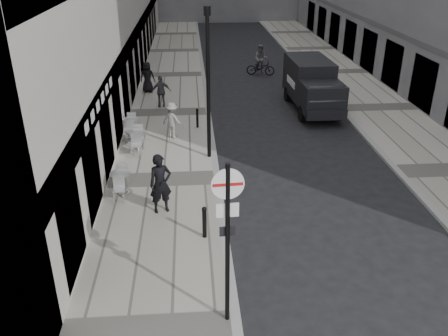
% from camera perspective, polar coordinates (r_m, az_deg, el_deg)
% --- Properties ---
extents(sidewalk, '(4.00, 60.00, 0.12)m').
position_cam_1_polar(sidewalk, '(24.79, -6.58, 6.59)').
color(sidewalk, '#A7A296').
rests_on(sidewalk, ground).
extents(far_sidewalk, '(4.00, 60.00, 0.12)m').
position_cam_1_polar(far_sidewalk, '(26.67, 17.92, 6.88)').
color(far_sidewalk, '#A7A296').
rests_on(far_sidewalk, ground).
extents(walking_man, '(0.83, 0.67, 1.98)m').
position_cam_1_polar(walking_man, '(15.21, -7.65, -1.90)').
color(walking_man, black).
rests_on(walking_man, sidewalk).
extents(sign_post, '(0.69, 0.12, 4.01)m').
position_cam_1_polar(sign_post, '(10.04, 0.43, -6.94)').
color(sign_post, black).
rests_on(sign_post, sidewalk).
extents(lamppost, '(0.26, 0.26, 5.88)m').
position_cam_1_polar(lamppost, '(18.34, -1.93, 10.79)').
color(lamppost, black).
rests_on(lamppost, sidewalk).
extents(bollard_near, '(0.13, 0.13, 0.96)m').
position_cam_1_polar(bollard_near, '(14.04, -2.37, -6.64)').
color(bollard_near, black).
rests_on(bollard_near, sidewalk).
extents(bollard_far, '(0.11, 0.11, 0.86)m').
position_cam_1_polar(bollard_far, '(22.40, -3.22, 5.95)').
color(bollard_far, black).
rests_on(bollard_far, sidewalk).
extents(panel_van, '(2.12, 5.42, 2.53)m').
position_cam_1_polar(panel_van, '(25.42, 10.51, 10.03)').
color(panel_van, black).
rests_on(panel_van, ground).
extents(cyclist, '(1.96, 1.08, 2.00)m').
position_cam_1_polar(cyclist, '(32.11, 4.44, 12.43)').
color(cyclist, black).
rests_on(cyclist, ground).
extents(pedestrian_a, '(1.04, 0.54, 1.69)m').
position_cam_1_polar(pedestrian_a, '(25.35, -7.56, 9.12)').
color(pedestrian_a, '#4C4D51').
rests_on(pedestrian_a, sidewalk).
extents(pedestrian_b, '(1.21, 1.07, 1.63)m').
position_cam_1_polar(pedestrian_b, '(21.16, -6.22, 5.73)').
color(pedestrian_b, gray).
rests_on(pedestrian_b, sidewalk).
extents(pedestrian_c, '(0.93, 0.69, 1.76)m').
position_cam_1_polar(pedestrian_c, '(28.14, -9.19, 10.74)').
color(pedestrian_c, black).
rests_on(pedestrian_c, sidewalk).
extents(cafe_table_near, '(0.74, 1.66, 0.95)m').
position_cam_1_polar(cafe_table_near, '(21.75, -11.13, 5.02)').
color(cafe_table_near, silver).
rests_on(cafe_table_near, sidewalk).
extents(cafe_table_mid, '(0.77, 1.73, 0.99)m').
position_cam_1_polar(cafe_table_mid, '(20.13, -10.35, 3.43)').
color(cafe_table_mid, silver).
rests_on(cafe_table_mid, sidewalk).
extents(cafe_table_far, '(0.71, 1.60, 0.91)m').
position_cam_1_polar(cafe_table_far, '(16.79, -12.29, -1.55)').
color(cafe_table_far, silver).
rests_on(cafe_table_far, sidewalk).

